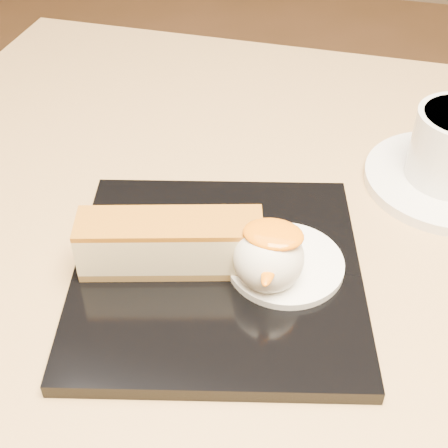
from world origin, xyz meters
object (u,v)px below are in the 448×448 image
(dessert_plate, at_px, (217,273))
(ice_cream_scoop, at_px, (269,258))
(cheesecake, at_px, (170,243))
(saucer, at_px, (447,180))
(table, at_px, (256,384))

(dessert_plate, bearing_deg, ice_cream_scoop, -7.13)
(cheesecake, height_order, saucer, cheesecake)
(table, distance_m, cheesecake, 0.20)
(table, bearing_deg, dessert_plate, -149.73)
(table, height_order, ice_cream_scoop, ice_cream_scoop)
(table, distance_m, saucer, 0.26)
(ice_cream_scoop, relative_size, saucer, 0.35)
(saucer, bearing_deg, table, -132.70)
(dessert_plate, bearing_deg, saucer, 44.72)
(table, relative_size, ice_cream_scoop, 15.42)
(ice_cream_scoop, distance_m, saucer, 0.22)
(cheesecake, distance_m, saucer, 0.27)
(dessert_plate, relative_size, saucer, 1.47)
(table, relative_size, saucer, 5.33)
(table, bearing_deg, saucer, 47.30)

